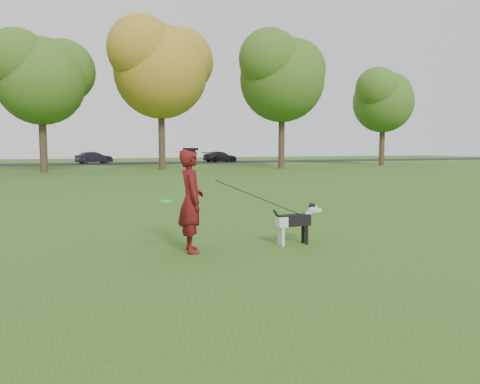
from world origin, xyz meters
name	(u,v)px	position (x,y,z in m)	size (l,w,h in m)	color
ground	(247,244)	(0.00, 0.00, 0.00)	(120.00, 120.00, 0.00)	#285116
road	(93,164)	(0.00, 40.00, 0.01)	(120.00, 7.00, 0.02)	black
man	(191,201)	(-1.10, -0.27, 0.85)	(0.62, 0.41, 1.71)	#510B12
dog	(297,219)	(0.82, -0.36, 0.45)	(0.98, 0.20, 0.74)	black
car_mid	(94,158)	(0.11, 40.00, 0.59)	(1.20, 3.44, 1.13)	black
car_right	(220,157)	(13.11, 40.00, 0.58)	(1.56, 3.83, 1.11)	black
man_held_items	(254,196)	(-0.01, -0.34, 0.90)	(2.59, 0.32, 1.22)	#1EF11E
tree_row	(82,61)	(-1.43, 26.07, 7.41)	(51.74, 8.86, 12.01)	#38281C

